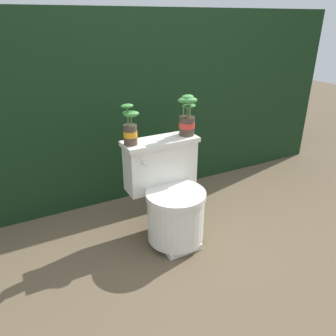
{
  "coord_description": "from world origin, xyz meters",
  "views": [
    {
      "loc": [
        -0.91,
        -1.62,
        1.38
      ],
      "look_at": [
        -0.02,
        0.06,
        0.51
      ],
      "focal_mm": 35.0,
      "sensor_mm": 36.0,
      "label": 1
    }
  ],
  "objects": [
    {
      "name": "ground_plane",
      "position": [
        0.0,
        0.0,
        0.0
      ],
      "size": [
        12.0,
        12.0,
        0.0
      ],
      "primitive_type": "plane",
      "color": "brown"
    },
    {
      "name": "hedge_backdrop",
      "position": [
        0.0,
        1.1,
        0.73
      ],
      "size": [
        3.92,
        0.82,
        1.45
      ],
      "color": "black",
      "rests_on": "ground"
    },
    {
      "name": "toilet",
      "position": [
        -0.02,
        0.03,
        0.31
      ],
      "size": [
        0.5,
        0.5,
        0.67
      ],
      "color": "silver",
      "rests_on": "ground"
    },
    {
      "name": "potted_plant_left",
      "position": [
        -0.23,
        0.16,
        0.77
      ],
      "size": [
        0.11,
        0.09,
        0.26
      ],
      "color": "#47382D",
      "rests_on": "toilet"
    },
    {
      "name": "potted_plant_midleft",
      "position": [
        0.17,
        0.16,
        0.79
      ],
      "size": [
        0.14,
        0.12,
        0.27
      ],
      "color": "#47382D",
      "rests_on": "toilet"
    }
  ]
}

